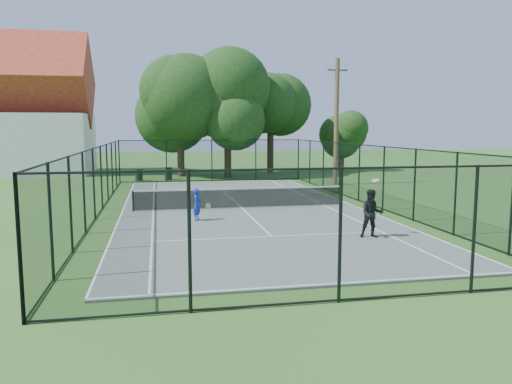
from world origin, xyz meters
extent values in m
plane|color=#2F581E|center=(0.00, 0.00, 0.00)|extent=(120.00, 120.00, 0.00)
cube|color=slate|center=(0.00, 0.00, 0.03)|extent=(11.00, 24.00, 0.06)
cylinder|color=black|center=(-5.00, 0.00, 0.53)|extent=(0.08, 0.08, 0.95)
cylinder|color=black|center=(5.00, 0.00, 0.53)|extent=(0.08, 0.08, 0.95)
cube|color=black|center=(0.00, 0.00, 0.53)|extent=(10.00, 0.03, 0.88)
cube|color=white|center=(0.00, 0.00, 0.98)|extent=(10.00, 0.05, 0.06)
cylinder|color=#332114|center=(-2.04, 17.07, 1.86)|extent=(0.56, 0.56, 3.72)
sphere|color=black|center=(-2.04, 17.07, 5.40)|extent=(6.72, 6.72, 6.72)
cylinder|color=#332114|center=(1.55, 15.79, 1.78)|extent=(0.56, 0.56, 3.56)
sphere|color=black|center=(1.55, 15.79, 5.15)|extent=(6.38, 6.38, 6.38)
cylinder|color=#332114|center=(5.74, 19.15, 1.92)|extent=(0.56, 0.56, 3.84)
sphere|color=black|center=(5.74, 19.15, 5.36)|extent=(6.09, 6.09, 6.09)
cylinder|color=#332114|center=(12.53, 19.95, 1.11)|extent=(0.56, 0.56, 2.22)
sphere|color=black|center=(12.53, 19.95, 3.19)|extent=(3.87, 3.87, 3.87)
cylinder|color=black|center=(-5.23, 14.24, 0.42)|extent=(0.54, 0.54, 0.83)
cylinder|color=black|center=(-5.23, 14.24, 0.85)|extent=(0.58, 0.58, 0.05)
cylinder|color=black|center=(-3.11, 14.32, 0.45)|extent=(0.54, 0.54, 0.91)
cylinder|color=black|center=(-3.11, 14.32, 0.93)|extent=(0.58, 0.58, 0.05)
cylinder|color=#4C3823|center=(7.97, 9.00, 4.20)|extent=(0.30, 0.30, 8.40)
cube|color=#4C3823|center=(7.97, 9.00, 7.64)|extent=(1.40, 0.10, 0.10)
imported|color=#1629BF|center=(-2.30, -2.80, 0.72)|extent=(0.48, 0.57, 1.32)
torus|color=gold|center=(-1.85, -2.65, 0.61)|extent=(0.27, 0.18, 0.29)
cylinder|color=silver|center=(-1.85, -2.65, 0.61)|extent=(0.23, 0.15, 0.25)
imported|color=black|center=(3.36, -7.21, 0.90)|extent=(0.95, 0.82, 1.67)
torus|color=gold|center=(3.61, -6.86, 2.01)|extent=(0.30, 0.28, 0.14)
cylinder|color=silver|center=(3.61, -6.86, 2.01)|extent=(0.26, 0.24, 0.11)
sphere|color=#CCE526|center=(3.65, -6.72, 2.45)|extent=(0.07, 0.07, 0.07)
camera|label=1|loc=(-3.85, -23.06, 3.82)|focal=35.00mm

